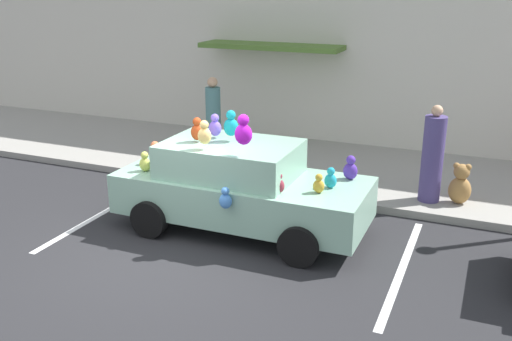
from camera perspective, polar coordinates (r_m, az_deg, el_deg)
The scene contains 9 objects.
ground_plane at distance 9.31m, azimuth -9.32°, elevation -8.19°, with size 60.00×60.00×0.00m, color #262628.
sidewalk at distance 13.45m, azimuth 1.96°, elevation 0.86°, with size 24.00×4.00×0.15m, color gray.
storefront_building at distance 14.87m, azimuth 5.15°, elevation 14.75°, with size 24.00×1.25×6.40m.
parking_stripe_front at distance 9.03m, azimuth 14.28°, elevation -9.40°, with size 0.12×3.60×0.01m, color silver.
parking_stripe_rear at distance 11.08m, azimuth -15.01°, elevation -4.11°, with size 0.12×3.60×0.01m, color silver.
plush_covered_car at distance 9.76m, azimuth -1.72°, elevation -1.51°, with size 4.26×1.99×2.21m.
teddy_bear_on_sidewalk at distance 11.30m, azimuth 19.60°, elevation -1.36°, with size 0.41×0.34×0.78m.
pedestrian_near_shopfront at distance 11.13m, azimuth 17.10°, elevation 1.23°, with size 0.40×0.40×1.84m.
pedestrian_by_lamp at distance 14.04m, azimuth -4.26°, elevation 5.40°, with size 0.36×0.36×1.78m.
Camera 1 is at (4.58, -6.97, 4.14)m, focal length 40.33 mm.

